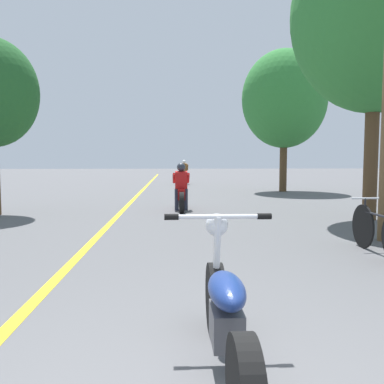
{
  "coord_description": "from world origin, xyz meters",
  "views": [
    {
      "loc": [
        -0.3,
        -1.8,
        1.43
      ],
      "look_at": [
        0.02,
        4.79,
        0.9
      ],
      "focal_mm": 38.0,
      "sensor_mm": 36.0,
      "label": 1
    }
  ],
  "objects_px": {
    "roadside_tree_right_near": "(376,15)",
    "bicycle_parked": "(378,230)",
    "motorcycle_foreground": "(226,314)",
    "motorcycle_rider_lead": "(181,192)",
    "motorcycle_rider_far": "(184,175)",
    "roadside_tree_right_far": "(284,99)"
  },
  "relations": [
    {
      "from": "roadside_tree_right_near",
      "to": "bicycle_parked",
      "type": "relative_size",
      "value": 4.17
    },
    {
      "from": "motorcycle_foreground",
      "to": "bicycle_parked",
      "type": "relative_size",
      "value": 1.17
    },
    {
      "from": "motorcycle_rider_lead",
      "to": "bicycle_parked",
      "type": "bearing_deg",
      "value": -62.89
    },
    {
      "from": "motorcycle_rider_far",
      "to": "bicycle_parked",
      "type": "relative_size",
      "value": 1.17
    },
    {
      "from": "roadside_tree_right_near",
      "to": "bicycle_parked",
      "type": "xyz_separation_m",
      "value": [
        -1.6,
        -3.51,
        -4.34
      ]
    },
    {
      "from": "motorcycle_rider_lead",
      "to": "roadside_tree_right_near",
      "type": "bearing_deg",
      "value": -24.53
    },
    {
      "from": "roadside_tree_right_far",
      "to": "motorcycle_rider_lead",
      "type": "distance_m",
      "value": 8.74
    },
    {
      "from": "motorcycle_rider_lead",
      "to": "bicycle_parked",
      "type": "distance_m",
      "value": 6.22
    },
    {
      "from": "roadside_tree_right_near",
      "to": "roadside_tree_right_far",
      "type": "relative_size",
      "value": 1.12
    },
    {
      "from": "roadside_tree_right_far",
      "to": "motorcycle_foreground",
      "type": "relative_size",
      "value": 3.18
    },
    {
      "from": "roadside_tree_right_far",
      "to": "motorcycle_rider_far",
      "type": "height_order",
      "value": "roadside_tree_right_far"
    },
    {
      "from": "roadside_tree_right_near",
      "to": "motorcycle_rider_far",
      "type": "relative_size",
      "value": 3.57
    },
    {
      "from": "roadside_tree_right_near",
      "to": "motorcycle_rider_lead",
      "type": "bearing_deg",
      "value": 155.47
    },
    {
      "from": "motorcycle_rider_lead",
      "to": "motorcycle_rider_far",
      "type": "relative_size",
      "value": 1.04
    },
    {
      "from": "motorcycle_rider_lead",
      "to": "motorcycle_rider_far",
      "type": "xyz_separation_m",
      "value": [
        0.41,
        11.78,
        0.01
      ]
    },
    {
      "from": "bicycle_parked",
      "to": "motorcycle_foreground",
      "type": "bearing_deg",
      "value": -130.12
    },
    {
      "from": "roadside_tree_right_near",
      "to": "motorcycle_rider_far",
      "type": "bearing_deg",
      "value": 106.21
    },
    {
      "from": "roadside_tree_right_far",
      "to": "motorcycle_rider_far",
      "type": "distance_m",
      "value": 7.68
    },
    {
      "from": "roadside_tree_right_far",
      "to": "motorcycle_rider_far",
      "type": "relative_size",
      "value": 3.19
    },
    {
      "from": "roadside_tree_right_far",
      "to": "motorcycle_foreground",
      "type": "distance_m",
      "value": 16.32
    },
    {
      "from": "motorcycle_rider_lead",
      "to": "bicycle_parked",
      "type": "height_order",
      "value": "motorcycle_rider_lead"
    },
    {
      "from": "motorcycle_rider_lead",
      "to": "motorcycle_foreground",
      "type": "bearing_deg",
      "value": -89.26
    }
  ]
}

